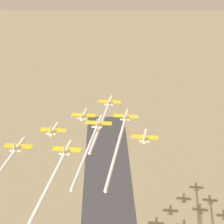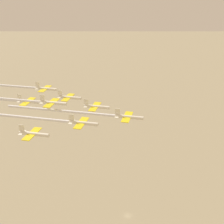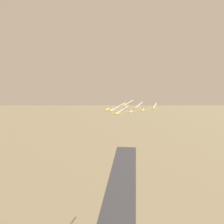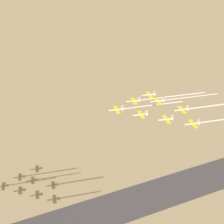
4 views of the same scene
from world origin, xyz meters
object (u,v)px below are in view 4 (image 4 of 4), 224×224
object	(u,v)px
jet_1	(141,115)
jet_4	(158,101)
jet_2	(134,101)
jet_5	(149,95)
jet_7	(182,110)
jet_0	(117,110)
jet_6	(193,124)
jet_3	(166,119)

from	to	relation	value
jet_1	jet_4	xyz separation A→B (m)	(14.63, -9.40, 3.67)
jet_2	jet_5	distance (m)	17.47
jet_5	jet_7	bearing A→B (deg)	-150.46
jet_0	jet_7	world-z (taller)	jet_0
jet_0	jet_2	world-z (taller)	jet_0
jet_4	jet_7	xyz separation A→B (m)	(-1.11, -17.35, -4.04)
jet_5	jet_7	xyz separation A→B (m)	(-16.84, -25.31, 0.72)
jet_4	jet_5	distance (m)	18.26
jet_1	jet_7	size ratio (longest dim) A/B	1.00
jet_2	jet_7	xyz separation A→B (m)	(-2.21, -34.70, -0.96)
jet_2	jet_6	xyz separation A→B (m)	(-17.95, -42.66, -0.90)
jet_0	jet_1	world-z (taller)	jet_0
jet_0	jet_6	world-z (taller)	jet_0
jet_0	jet_7	size ratio (longest dim) A/B	1.00
jet_2	jet_4	distance (m)	17.66
jet_3	jet_5	distance (m)	35.27
jet_1	jet_3	world-z (taller)	jet_1
jet_0	jet_5	world-z (taller)	jet_0
jet_4	jet_7	size ratio (longest dim) A/B	1.00
jet_2	jet_7	size ratio (longest dim) A/B	1.00
jet_3	jet_4	distance (m)	18.09
jet_4	jet_6	size ratio (longest dim) A/B	1.00
jet_3	jet_5	world-z (taller)	jet_3
jet_4	jet_0	bearing A→B (deg)	90.00
jet_2	jet_4	size ratio (longest dim) A/B	1.00
jet_4	jet_3	bearing A→B (deg)	-180.00
jet_2	jet_7	world-z (taller)	jet_2
jet_0	jet_2	distance (m)	17.39
jet_1	jet_2	world-z (taller)	jet_2
jet_7	jet_0	bearing A→B (deg)	78.91
jet_0	jet_3	xyz separation A→B (m)	(-2.21, -34.70, -1.03)
jet_2	jet_3	size ratio (longest dim) A/B	1.00
jet_6	jet_3	bearing A→B (deg)	59.53
jet_4	jet_7	bearing A→B (deg)	-120.47
jet_2	jet_3	xyz separation A→B (m)	(-16.84, -25.31, -0.97)
jet_6	jet_5	bearing A→B (deg)	18.78
jet_4	jet_5	world-z (taller)	jet_4
jet_4	jet_2	bearing A→B (deg)	59.53
jet_1	jet_7	bearing A→B (deg)	-90.00
jet_2	jet_3	distance (m)	30.41
jet_1	jet_3	distance (m)	17.39
jet_1	jet_6	world-z (taller)	jet_1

